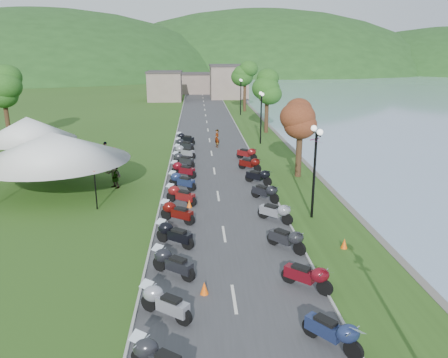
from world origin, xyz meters
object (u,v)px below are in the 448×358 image
object	(u,v)px
vendor_tent_main	(55,163)
pedestrian_b	(80,172)
pedestrian_a	(116,181)
pedestrian_c	(40,173)

from	to	relation	value
vendor_tent_main	pedestrian_b	distance (m)	5.66
vendor_tent_main	pedestrian_a	distance (m)	4.59
vendor_tent_main	pedestrian_a	bearing A→B (deg)	38.78
vendor_tent_main	pedestrian_c	size ratio (longest dim) A/B	3.69
vendor_tent_main	pedestrian_b	size ratio (longest dim) A/B	4.04
pedestrian_c	pedestrian_a	bearing A→B (deg)	55.27
pedestrian_a	pedestrian_c	xyz separation A→B (m)	(-6.05, 2.36, 0.00)
vendor_tent_main	pedestrian_a	world-z (taller)	vendor_tent_main
vendor_tent_main	pedestrian_b	bearing A→B (deg)	89.51
vendor_tent_main	pedestrian_b	xyz separation A→B (m)	(0.05, 5.30, -2.00)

